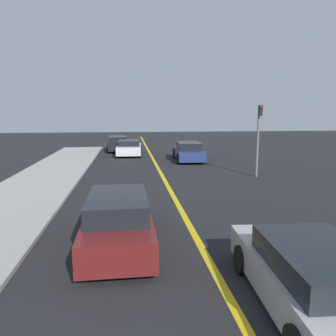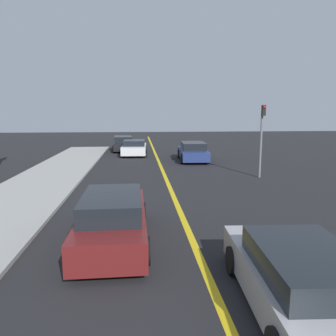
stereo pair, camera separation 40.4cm
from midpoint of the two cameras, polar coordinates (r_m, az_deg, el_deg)
name	(u,v)px [view 2 (the right image)]	position (r m, az deg, el deg)	size (l,w,h in m)	color
road_center_line	(165,175)	(18.36, 0.02, -1.26)	(0.20, 60.00, 0.01)	gold
sidewalk_left	(43,182)	(17.37, -20.35, -2.30)	(3.67, 32.90, 0.12)	#9E9E99
car_near_right_lane	(300,280)	(6.50, 23.79, -17.41)	(2.09, 4.48, 1.23)	#9E9EA3
car_ahead_center	(113,219)	(8.95, -8.27, -8.74)	(1.88, 4.71, 1.37)	maroon
car_far_distant	(193,152)	(23.99, 4.82, 2.85)	(2.12, 4.78, 1.36)	navy
car_parked_left_lot	(134,148)	(27.05, -5.46, 3.54)	(2.15, 4.18, 1.26)	silver
car_oncoming_far	(123,144)	(30.32, -7.41, 4.21)	(2.06, 4.48, 1.35)	black
traffic_light	(262,133)	(18.15, 16.62, 5.79)	(0.18, 0.40, 3.86)	slate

